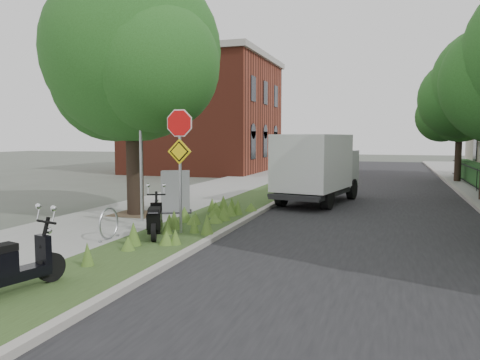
{
  "coord_description": "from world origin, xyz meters",
  "views": [
    {
      "loc": [
        3.63,
        -9.96,
        2.53
      ],
      "look_at": [
        -0.52,
        2.7,
        1.3
      ],
      "focal_mm": 35.0,
      "sensor_mm": 36.0,
      "label": 1
    }
  ],
  "objects_px": {
    "scooter_near": "(155,223)",
    "box_truck": "(317,165)",
    "sign_assembly": "(180,145)",
    "scooter_far": "(7,270)",
    "utility_cabinet": "(176,192)"
  },
  "relations": [
    {
      "from": "scooter_near",
      "to": "box_truck",
      "type": "xyz_separation_m",
      "value": [
        2.63,
        7.91,
        0.97
      ]
    },
    {
      "from": "sign_assembly",
      "to": "scooter_far",
      "type": "relative_size",
      "value": 1.98
    },
    {
      "from": "scooter_near",
      "to": "utility_cabinet",
      "type": "xyz_separation_m",
      "value": [
        -1.22,
        3.64,
        0.27
      ]
    },
    {
      "from": "scooter_near",
      "to": "scooter_far",
      "type": "bearing_deg",
      "value": -92.91
    },
    {
      "from": "utility_cabinet",
      "to": "scooter_near",
      "type": "bearing_deg",
      "value": -71.43
    },
    {
      "from": "box_truck",
      "to": "utility_cabinet",
      "type": "height_order",
      "value": "box_truck"
    },
    {
      "from": "scooter_near",
      "to": "box_truck",
      "type": "relative_size",
      "value": 0.28
    },
    {
      "from": "box_truck",
      "to": "utility_cabinet",
      "type": "bearing_deg",
      "value": -132.03
    },
    {
      "from": "scooter_far",
      "to": "box_truck",
      "type": "height_order",
      "value": "box_truck"
    },
    {
      "from": "utility_cabinet",
      "to": "scooter_far",
      "type": "bearing_deg",
      "value": -82.77
    },
    {
      "from": "utility_cabinet",
      "to": "box_truck",
      "type": "bearing_deg",
      "value": 47.97
    },
    {
      "from": "scooter_near",
      "to": "utility_cabinet",
      "type": "bearing_deg",
      "value": 108.57
    },
    {
      "from": "scooter_near",
      "to": "utility_cabinet",
      "type": "relative_size",
      "value": 1.1
    },
    {
      "from": "sign_assembly",
      "to": "utility_cabinet",
      "type": "height_order",
      "value": "sign_assembly"
    },
    {
      "from": "sign_assembly",
      "to": "scooter_far",
      "type": "xyz_separation_m",
      "value": [
        -0.55,
        -5.01,
        -1.82
      ]
    }
  ]
}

